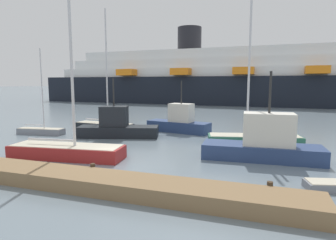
{
  "coord_description": "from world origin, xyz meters",
  "views": [
    {
      "loc": [
        8.02,
        -14.58,
        4.86
      ],
      "look_at": [
        0.0,
        9.51,
        1.55
      ],
      "focal_mm": 30.84,
      "sensor_mm": 36.0,
      "label": 1
    }
  ],
  "objects_px": {
    "sailboat_0": "(254,136)",
    "sailboat_2": "(41,130)",
    "fishing_boat_1": "(117,127)",
    "fishing_boat_2": "(264,143)",
    "cruise_ship": "(277,79)",
    "sailboat_1": "(67,148)",
    "sailboat_4": "(104,124)",
    "fishing_boat_0": "(179,122)"
  },
  "relations": [
    {
      "from": "fishing_boat_2",
      "to": "sailboat_0",
      "type": "bearing_deg",
      "value": 96.25
    },
    {
      "from": "fishing_boat_2",
      "to": "cruise_ship",
      "type": "height_order",
      "value": "cruise_ship"
    },
    {
      "from": "sailboat_2",
      "to": "fishing_boat_2",
      "type": "relative_size",
      "value": 1.07
    },
    {
      "from": "fishing_boat_2",
      "to": "cruise_ship",
      "type": "bearing_deg",
      "value": 84.35
    },
    {
      "from": "sailboat_0",
      "to": "fishing_boat_0",
      "type": "distance_m",
      "value": 7.99
    },
    {
      "from": "sailboat_0",
      "to": "fishing_boat_2",
      "type": "xyz_separation_m",
      "value": [
        0.77,
        -4.82,
        0.49
      ]
    },
    {
      "from": "sailboat_1",
      "to": "fishing_boat_2",
      "type": "relative_size",
      "value": 1.96
    },
    {
      "from": "sailboat_1",
      "to": "fishing_boat_2",
      "type": "height_order",
      "value": "sailboat_1"
    },
    {
      "from": "sailboat_2",
      "to": "cruise_ship",
      "type": "distance_m",
      "value": 51.23
    },
    {
      "from": "cruise_ship",
      "to": "fishing_boat_2",
      "type": "bearing_deg",
      "value": -90.78
    },
    {
      "from": "cruise_ship",
      "to": "fishing_boat_1",
      "type": "bearing_deg",
      "value": -106.39
    },
    {
      "from": "sailboat_2",
      "to": "sailboat_4",
      "type": "height_order",
      "value": "sailboat_4"
    },
    {
      "from": "sailboat_4",
      "to": "fishing_boat_0",
      "type": "xyz_separation_m",
      "value": [
        7.86,
        0.98,
        0.41
      ]
    },
    {
      "from": "sailboat_2",
      "to": "fishing_boat_2",
      "type": "xyz_separation_m",
      "value": [
        19.96,
        -2.84,
        0.67
      ]
    },
    {
      "from": "sailboat_4",
      "to": "cruise_ship",
      "type": "relative_size",
      "value": 0.11
    },
    {
      "from": "fishing_boat_0",
      "to": "fishing_boat_2",
      "type": "distance_m",
      "value": 11.48
    },
    {
      "from": "sailboat_0",
      "to": "fishing_boat_1",
      "type": "height_order",
      "value": "sailboat_0"
    },
    {
      "from": "sailboat_1",
      "to": "sailboat_4",
      "type": "bearing_deg",
      "value": 102.01
    },
    {
      "from": "cruise_ship",
      "to": "fishing_boat_0",
      "type": "bearing_deg",
      "value": -102.37
    },
    {
      "from": "fishing_boat_0",
      "to": "fishing_boat_2",
      "type": "xyz_separation_m",
      "value": [
        7.97,
        -8.26,
        0.11
      ]
    },
    {
      "from": "fishing_boat_0",
      "to": "cruise_ship",
      "type": "height_order",
      "value": "cruise_ship"
    },
    {
      "from": "sailboat_0",
      "to": "sailboat_4",
      "type": "height_order",
      "value": "sailboat_0"
    },
    {
      "from": "fishing_boat_0",
      "to": "cruise_ship",
      "type": "xyz_separation_m",
      "value": [
        10.41,
        40.35,
        4.65
      ]
    },
    {
      "from": "sailboat_0",
      "to": "fishing_boat_0",
      "type": "xyz_separation_m",
      "value": [
        -7.21,
        3.44,
        0.38
      ]
    },
    {
      "from": "sailboat_1",
      "to": "sailboat_2",
      "type": "bearing_deg",
      "value": 133.71
    },
    {
      "from": "fishing_boat_1",
      "to": "cruise_ship",
      "type": "relative_size",
      "value": 0.07
    },
    {
      "from": "fishing_boat_0",
      "to": "sailboat_4",
      "type": "bearing_deg",
      "value": -160.84
    },
    {
      "from": "sailboat_4",
      "to": "sailboat_1",
      "type": "bearing_deg",
      "value": -64.77
    },
    {
      "from": "fishing_boat_2",
      "to": "fishing_boat_1",
      "type": "bearing_deg",
      "value": 159.83
    },
    {
      "from": "fishing_boat_1",
      "to": "sailboat_0",
      "type": "bearing_deg",
      "value": 167.73
    },
    {
      "from": "sailboat_4",
      "to": "fishing_boat_1",
      "type": "distance_m",
      "value": 4.75
    },
    {
      "from": "sailboat_0",
      "to": "sailboat_2",
      "type": "relative_size",
      "value": 1.64
    },
    {
      "from": "sailboat_4",
      "to": "cruise_ship",
      "type": "bearing_deg",
      "value": 72.33
    },
    {
      "from": "sailboat_4",
      "to": "cruise_ship",
      "type": "distance_m",
      "value": 45.47
    },
    {
      "from": "fishing_boat_1",
      "to": "fishing_boat_2",
      "type": "height_order",
      "value": "fishing_boat_2"
    },
    {
      "from": "fishing_boat_1",
      "to": "cruise_ship",
      "type": "distance_m",
      "value": 47.36
    },
    {
      "from": "sailboat_4",
      "to": "fishing_boat_2",
      "type": "bearing_deg",
      "value": -18.52
    },
    {
      "from": "fishing_boat_0",
      "to": "sailboat_2",
      "type": "bearing_deg",
      "value": -143.62
    },
    {
      "from": "fishing_boat_0",
      "to": "fishing_boat_2",
      "type": "relative_size",
      "value": 0.88
    },
    {
      "from": "fishing_boat_2",
      "to": "sailboat_1",
      "type": "bearing_deg",
      "value": -166.13
    },
    {
      "from": "sailboat_2",
      "to": "sailboat_4",
      "type": "relative_size",
      "value": 0.66
    },
    {
      "from": "sailboat_2",
      "to": "fishing_boat_0",
      "type": "xyz_separation_m",
      "value": [
        11.99,
        5.42,
        0.56
      ]
    }
  ]
}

